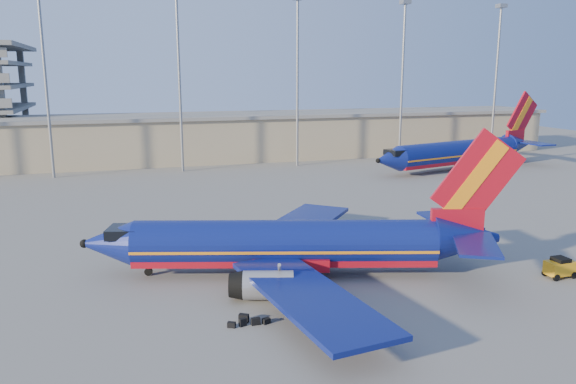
% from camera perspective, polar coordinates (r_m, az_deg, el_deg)
% --- Properties ---
extents(ground, '(220.00, 220.00, 0.00)m').
position_cam_1_polar(ground, '(52.11, 0.70, -5.90)').
color(ground, slate).
rests_on(ground, ground).
extents(terminal_building, '(122.00, 16.00, 8.50)m').
position_cam_1_polar(terminal_building, '(108.83, -3.53, 5.79)').
color(terminal_building, tan).
rests_on(terminal_building, ground).
extents(light_mast_row, '(101.60, 1.60, 28.65)m').
position_cam_1_polar(light_mast_row, '(95.40, -4.91, 12.87)').
color(light_mast_row, gray).
rests_on(light_mast_row, ground).
extents(aircraft_main, '(34.20, 32.42, 11.87)m').
position_cam_1_polar(aircraft_main, '(45.14, 0.71, -5.38)').
color(aircraft_main, navy).
rests_on(aircraft_main, ground).
extents(aircraft_second, '(37.22, 17.64, 12.85)m').
position_cam_1_polar(aircraft_second, '(99.60, 17.17, 3.92)').
color(aircraft_second, navy).
rests_on(aircraft_second, ground).
extents(baggage_tug, '(2.33, 1.45, 1.65)m').
position_cam_1_polar(baggage_tug, '(50.07, 25.91, -6.88)').
color(baggage_tug, orange).
rests_on(baggage_tug, ground).
extents(luggage_pile, '(2.86, 1.22, 0.54)m').
position_cam_1_polar(luggage_pile, '(37.50, -4.09, -12.92)').
color(luggage_pile, black).
rests_on(luggage_pile, ground).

